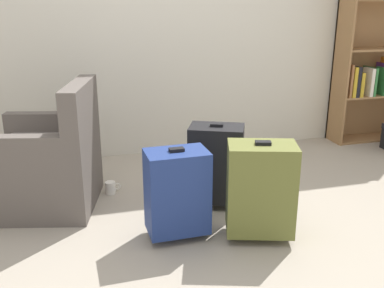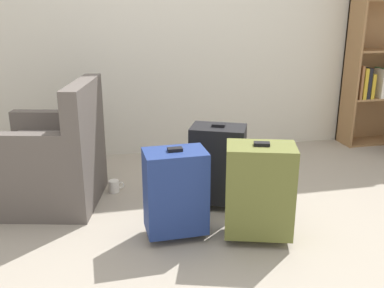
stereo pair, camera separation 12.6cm
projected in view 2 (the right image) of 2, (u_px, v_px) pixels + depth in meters
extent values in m
plane|color=#9E9384|center=(210.00, 240.00, 2.77)|extent=(10.49, 10.49, 0.00)
cube|color=beige|center=(162.00, 15.00, 4.02)|extent=(6.00, 0.10, 2.60)
cube|color=olive|center=(353.00, 52.00, 4.31)|extent=(0.02, 0.29, 1.89)
cube|color=olive|center=(384.00, 49.00, 4.52)|extent=(0.88, 0.02, 1.89)
cube|color=olive|center=(380.00, 140.00, 4.69)|extent=(0.84, 0.27, 0.02)
cube|color=brown|center=(356.00, 81.00, 4.40)|extent=(0.03, 0.25, 0.33)
cube|color=gold|center=(360.00, 82.00, 4.40)|extent=(0.04, 0.23, 0.30)
cube|color=black|center=(365.00, 83.00, 4.39)|extent=(0.04, 0.18, 0.31)
cube|color=gold|center=(368.00, 85.00, 4.43)|extent=(0.04, 0.22, 0.25)
cube|color=silver|center=(379.00, 83.00, 4.42)|extent=(0.04, 0.16, 0.28)
cube|color=#2D7238|center=(381.00, 82.00, 4.45)|extent=(0.03, 0.23, 0.29)
cube|color=#59514C|center=(49.00, 177.00, 3.23)|extent=(0.84, 0.84, 0.40)
cube|color=gray|center=(46.00, 146.00, 3.15)|extent=(0.68, 0.62, 0.08)
cube|color=#59514C|center=(84.00, 117.00, 3.08)|extent=(0.28, 0.71, 0.50)
cube|color=#59514C|center=(58.00, 125.00, 3.41)|extent=(0.70, 0.26, 0.22)
cube|color=#59514C|center=(29.00, 150.00, 2.84)|extent=(0.70, 0.26, 0.22)
cylinder|color=white|center=(114.00, 186.00, 3.44)|extent=(0.08, 0.08, 0.10)
torus|color=white|center=(121.00, 185.00, 3.45)|extent=(0.06, 0.01, 0.06)
cube|color=navy|center=(175.00, 191.00, 2.71)|extent=(0.38, 0.25, 0.52)
cube|color=black|center=(175.00, 149.00, 2.63)|extent=(0.09, 0.05, 0.02)
cylinder|color=black|center=(156.00, 235.00, 2.77)|extent=(0.05, 0.05, 0.05)
cylinder|color=black|center=(196.00, 230.00, 2.83)|extent=(0.05, 0.05, 0.05)
cube|color=brown|center=(259.00, 190.00, 2.68)|extent=(0.47, 0.37, 0.57)
cube|color=black|center=(262.00, 144.00, 2.59)|extent=(0.10, 0.08, 0.02)
cylinder|color=black|center=(234.00, 234.00, 2.78)|extent=(0.06, 0.06, 0.05)
cylinder|color=black|center=(280.00, 236.00, 2.76)|extent=(0.06, 0.06, 0.05)
cube|color=black|center=(218.00, 164.00, 3.13)|extent=(0.44, 0.38, 0.55)
cube|color=black|center=(218.00, 125.00, 3.05)|extent=(0.10, 0.08, 0.02)
cylinder|color=black|center=(199.00, 200.00, 3.25)|extent=(0.07, 0.07, 0.05)
cylinder|color=black|center=(235.00, 203.00, 3.20)|extent=(0.07, 0.07, 0.05)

